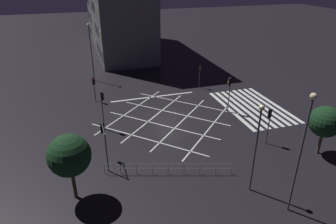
{
  "coord_description": "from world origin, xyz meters",
  "views": [
    {
      "loc": [
        -29.92,
        9.41,
        16.02
      ],
      "look_at": [
        0.0,
        0.0,
        0.88
      ],
      "focal_mm": 32.0,
      "sensor_mm": 36.0,
      "label": 1
    }
  ],
  "objects_px": {
    "traffic_light_median_north": "(103,103)",
    "street_lamp_east": "(303,140)",
    "traffic_light_median_south": "(229,88)",
    "street_tree_near": "(69,156)",
    "traffic_light_sw_main": "(269,119)",
    "street_lamp_far": "(91,44)",
    "traffic_light_ne_main": "(94,84)",
    "street_tree_far": "(325,122)",
    "traffic_light_nw_main": "(104,137)",
    "street_lamp_west": "(257,137)",
    "traffic_light_se_main": "(200,73)"
  },
  "relations": [
    {
      "from": "traffic_light_se_main",
      "to": "street_tree_far",
      "type": "height_order",
      "value": "street_tree_far"
    },
    {
      "from": "street_lamp_east",
      "to": "traffic_light_ne_main",
      "type": "bearing_deg",
      "value": 25.39
    },
    {
      "from": "traffic_light_nw_main",
      "to": "street_tree_near",
      "type": "xyz_separation_m",
      "value": [
        -3.88,
        2.82,
        1.1
      ]
    },
    {
      "from": "street_lamp_east",
      "to": "street_tree_far",
      "type": "height_order",
      "value": "street_lamp_east"
    },
    {
      "from": "street_lamp_west",
      "to": "street_lamp_far",
      "type": "height_order",
      "value": "street_lamp_far"
    },
    {
      "from": "traffic_light_ne_main",
      "to": "traffic_light_median_south",
      "type": "height_order",
      "value": "traffic_light_median_south"
    },
    {
      "from": "traffic_light_ne_main",
      "to": "street_lamp_east",
      "type": "relative_size",
      "value": 0.36
    },
    {
      "from": "street_tree_near",
      "to": "traffic_light_ne_main",
      "type": "bearing_deg",
      "value": -9.75
    },
    {
      "from": "traffic_light_sw_main",
      "to": "traffic_light_nw_main",
      "type": "distance_m",
      "value": 15.84
    },
    {
      "from": "traffic_light_se_main",
      "to": "street_lamp_west",
      "type": "distance_m",
      "value": 22.87
    },
    {
      "from": "street_lamp_far",
      "to": "traffic_light_median_north",
      "type": "bearing_deg",
      "value": 179.06
    },
    {
      "from": "traffic_light_median_north",
      "to": "street_lamp_west",
      "type": "height_order",
      "value": "street_lamp_west"
    },
    {
      "from": "traffic_light_median_south",
      "to": "street_tree_near",
      "type": "relative_size",
      "value": 0.82
    },
    {
      "from": "street_lamp_far",
      "to": "street_lamp_east",
      "type": "bearing_deg",
      "value": -161.36
    },
    {
      "from": "traffic_light_ne_main",
      "to": "traffic_light_nw_main",
      "type": "xyz_separation_m",
      "value": [
        -14.52,
        0.34,
        0.35
      ]
    },
    {
      "from": "traffic_light_nw_main",
      "to": "traffic_light_se_main",
      "type": "bearing_deg",
      "value": -45.78
    },
    {
      "from": "traffic_light_sw_main",
      "to": "traffic_light_nw_main",
      "type": "bearing_deg",
      "value": 84.98
    },
    {
      "from": "street_lamp_far",
      "to": "street_tree_near",
      "type": "bearing_deg",
      "value": 172.07
    },
    {
      "from": "traffic_light_nw_main",
      "to": "street_lamp_east",
      "type": "height_order",
      "value": "street_lamp_east"
    },
    {
      "from": "street_tree_near",
      "to": "street_lamp_east",
      "type": "bearing_deg",
      "value": -112.31
    },
    {
      "from": "traffic_light_median_north",
      "to": "street_lamp_far",
      "type": "relative_size",
      "value": 0.5
    },
    {
      "from": "street_tree_near",
      "to": "street_lamp_far",
      "type": "bearing_deg",
      "value": -7.93
    },
    {
      "from": "traffic_light_median_north",
      "to": "street_tree_far",
      "type": "xyz_separation_m",
      "value": [
        -10.93,
        -18.87,
        0.23
      ]
    },
    {
      "from": "street_lamp_east",
      "to": "street_lamp_far",
      "type": "distance_m",
      "value": 34.6
    },
    {
      "from": "traffic_light_median_south",
      "to": "street_lamp_east",
      "type": "relative_size",
      "value": 0.48
    },
    {
      "from": "street_lamp_west",
      "to": "street_lamp_far",
      "type": "relative_size",
      "value": 0.85
    },
    {
      "from": "street_tree_near",
      "to": "street_tree_far",
      "type": "relative_size",
      "value": 1.12
    },
    {
      "from": "traffic_light_sw_main",
      "to": "street_lamp_far",
      "type": "xyz_separation_m",
      "value": [
        24.22,
        14.88,
        2.98
      ]
    },
    {
      "from": "traffic_light_ne_main",
      "to": "street_lamp_east",
      "type": "bearing_deg",
      "value": 25.39
    },
    {
      "from": "street_lamp_east",
      "to": "traffic_light_se_main",
      "type": "bearing_deg",
      "value": -7.91
    },
    {
      "from": "street_lamp_east",
      "to": "street_lamp_west",
      "type": "bearing_deg",
      "value": 28.31
    },
    {
      "from": "street_tree_far",
      "to": "street_lamp_far",
      "type": "bearing_deg",
      "value": 34.25
    },
    {
      "from": "traffic_light_nw_main",
      "to": "street_lamp_east",
      "type": "distance_m",
      "value": 15.88
    },
    {
      "from": "traffic_light_median_north",
      "to": "street_lamp_east",
      "type": "xyz_separation_m",
      "value": [
        -16.39,
        -11.32,
        2.79
      ]
    },
    {
      "from": "traffic_light_se_main",
      "to": "traffic_light_median_north",
      "type": "distance_m",
      "value": 17.11
    },
    {
      "from": "street_tree_far",
      "to": "street_lamp_east",
      "type": "bearing_deg",
      "value": 125.93
    },
    {
      "from": "traffic_light_se_main",
      "to": "street_lamp_far",
      "type": "xyz_separation_m",
      "value": [
        7.83,
        14.52,
        3.39
      ]
    },
    {
      "from": "traffic_light_ne_main",
      "to": "traffic_light_median_south",
      "type": "distance_m",
      "value": 17.24
    },
    {
      "from": "traffic_light_ne_main",
      "to": "street_tree_far",
      "type": "xyz_separation_m",
      "value": [
        -19.0,
        -19.16,
        0.99
      ]
    },
    {
      "from": "traffic_light_se_main",
      "to": "traffic_light_median_north",
      "type": "height_order",
      "value": "traffic_light_median_north"
    },
    {
      "from": "traffic_light_ne_main",
      "to": "street_lamp_far",
      "type": "relative_size",
      "value": 0.38
    },
    {
      "from": "traffic_light_nw_main",
      "to": "traffic_light_sw_main",
      "type": "bearing_deg",
      "value": -95.02
    },
    {
      "from": "traffic_light_nw_main",
      "to": "street_tree_far",
      "type": "xyz_separation_m",
      "value": [
        -4.48,
        -19.5,
        0.64
      ]
    },
    {
      "from": "street_lamp_far",
      "to": "traffic_light_median_south",
      "type": "bearing_deg",
      "value": -138.45
    },
    {
      "from": "traffic_light_median_north",
      "to": "street_lamp_far",
      "type": "height_order",
      "value": "street_lamp_far"
    },
    {
      "from": "traffic_light_median_south",
      "to": "street_lamp_east",
      "type": "distance_m",
      "value": 16.91
    },
    {
      "from": "traffic_light_sw_main",
      "to": "traffic_light_se_main",
      "type": "bearing_deg",
      "value": 1.23
    },
    {
      "from": "traffic_light_ne_main",
      "to": "traffic_light_nw_main",
      "type": "distance_m",
      "value": 14.53
    },
    {
      "from": "traffic_light_median_south",
      "to": "street_tree_near",
      "type": "xyz_separation_m",
      "value": [
        -10.24,
        18.33,
        0.66
      ]
    },
    {
      "from": "street_lamp_west",
      "to": "street_tree_near",
      "type": "relative_size",
      "value": 1.38
    }
  ]
}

